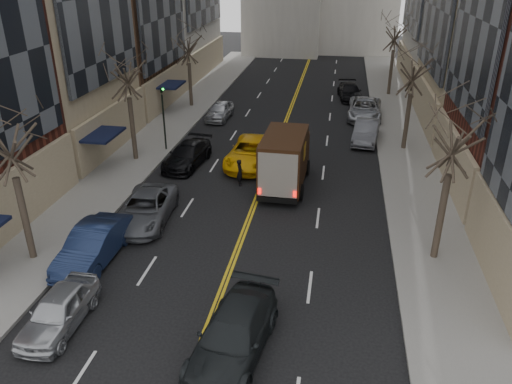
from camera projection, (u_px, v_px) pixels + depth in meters
sidewalk_left at (168, 127)px, 39.17m from camera, size 4.00×66.00×0.15m
sidewalk_right at (403, 139)px, 36.47m from camera, size 4.00×66.00×0.15m
tree_lf_near at (4, 125)px, 19.58m from camera, size 3.20×3.20×8.41m
tree_lf_mid at (125, 59)px, 30.10m from camera, size 3.20×3.20×8.91m
tree_lf_far at (188, 37)px, 41.91m from camera, size 3.20×3.20×8.12m
tree_rt_near at (458, 120)px, 19.51m from camera, size 3.20×3.20×8.71m
tree_rt_mid at (415, 60)px, 32.09m from camera, size 3.20×3.20×8.32m
tree_rt_far at (397, 22)px, 45.19m from camera, size 3.20×3.20×9.11m
traffic_signal at (163, 111)px, 33.30m from camera, size 0.29×0.26×4.70m
ups_truck at (285, 160)px, 28.57m from camera, size 2.61×6.11×3.31m
observer_sedan at (233, 335)px, 16.72m from camera, size 2.82×5.51×1.53m
taxi at (251, 152)px, 32.01m from camera, size 2.95×5.95×1.62m
pedestrian at (240, 172)px, 29.09m from camera, size 0.56×0.68×1.60m
parked_lf_a at (59, 310)px, 18.00m from camera, size 1.64×4.07×1.39m
parked_lf_b at (93, 245)px, 21.83m from camera, size 1.77×4.90×1.61m
parked_lf_c at (146, 208)px, 25.15m from camera, size 2.79×5.38×1.45m
parked_lf_d at (187, 155)px, 31.91m from camera, size 2.53×5.04×1.40m
parked_lf_e at (220, 111)px, 40.89m from camera, size 1.85×4.18×1.40m
parked_rt_a at (366, 132)px, 35.89m from camera, size 2.19×4.85×1.54m
parked_rt_b at (365, 109)px, 41.07m from camera, size 2.90×5.86×1.60m
parked_rt_c at (350, 92)px, 46.57m from camera, size 2.58×5.04×1.40m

